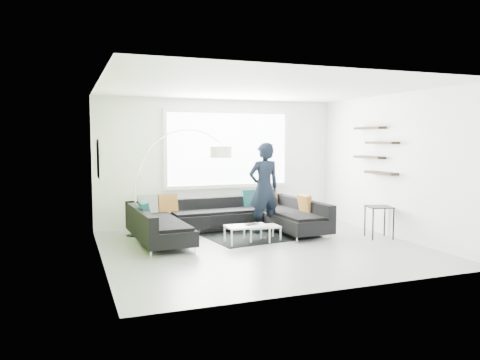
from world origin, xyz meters
The scene contains 9 objects.
ground centered at (0.00, 0.00, 0.00)m, with size 5.50×5.50×0.00m, color gray.
room_shell centered at (0.04, 0.21, 1.81)m, with size 5.54×5.04×2.82m.
sectional_sofa centered at (-0.29, 1.10, 0.34)m, with size 3.69×2.39×0.77m.
rug centered at (0.32, 0.98, 0.01)m, with size 2.06×1.50×0.01m, color black.
coffee_table centered at (0.05, 0.50, 0.16)m, with size 1.01×0.59×0.33m, color white.
arc_lamp centered at (-1.99, 1.65, 1.06)m, with size 1.98×0.64×2.12m, color silver, non-canonical shape.
side_table centered at (2.44, -0.04, 0.31)m, with size 0.45×0.45×0.62m, color black.
person centered at (0.53, 1.19, 0.93)m, with size 0.71×0.50×1.85m, color black.
laptop centered at (0.00, 0.44, 0.34)m, with size 0.35×0.28×0.02m, color black.
Camera 1 is at (-3.24, -7.51, 1.92)m, focal length 35.00 mm.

